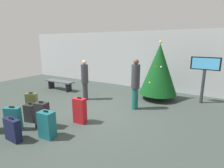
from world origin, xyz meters
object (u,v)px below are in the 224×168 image
at_px(flight_info_kiosk, 205,70).
at_px(suitcase_5, 13,119).
at_px(suitcase_0, 42,115).
at_px(traveller_0, 135,83).
at_px(suitcase_1, 47,125).
at_px(suitcase_3, 80,111).
at_px(suitcase_2, 13,130).
at_px(holiday_tree, 159,69).
at_px(waiting_bench, 60,83).
at_px(suitcase_6, 31,113).
at_px(traveller_1, 85,79).
at_px(suitcase_7, 32,104).

xyz_separation_m(flight_info_kiosk, suitcase_5, (-4.35, -5.25, -1.01)).
bearing_deg(suitcase_0, traveller_0, 58.09).
height_order(suitcase_1, suitcase_3, suitcase_3).
relative_size(suitcase_0, suitcase_2, 1.28).
xyz_separation_m(holiday_tree, flight_info_kiosk, (1.70, 0.40, 0.03)).
relative_size(suitcase_1, suitcase_3, 0.91).
bearing_deg(traveller_0, holiday_tree, 77.29).
bearing_deg(suitcase_5, suitcase_0, 40.86).
xyz_separation_m(suitcase_0, suitcase_1, (0.57, -0.31, -0.03)).
relative_size(flight_info_kiosk, suitcase_3, 2.29).
height_order(suitcase_3, suitcase_5, suitcase_3).
xyz_separation_m(waiting_bench, suitcase_3, (3.49, -2.45, 0.02)).
height_order(waiting_bench, suitcase_5, suitcase_5).
relative_size(suitcase_1, suitcase_5, 1.07).
height_order(suitcase_5, suitcase_6, suitcase_5).
bearing_deg(suitcase_2, suitcase_6, 123.36).
bearing_deg(traveller_0, suitcase_5, -125.25).
height_order(suitcase_1, suitcase_5, suitcase_1).
xyz_separation_m(waiting_bench, traveller_1, (2.18, -0.58, 0.54)).
xyz_separation_m(waiting_bench, suitcase_2, (2.73, -4.09, -0.07)).
relative_size(holiday_tree, suitcase_7, 3.27).
bearing_deg(suitcase_5, suitcase_1, 9.90).
relative_size(suitcase_1, suitcase_6, 1.26).
bearing_deg(waiting_bench, suitcase_7, -59.73).
height_order(traveller_1, suitcase_5, traveller_1).
bearing_deg(traveller_1, suitcase_6, -91.73).
relative_size(traveller_1, suitcase_0, 2.13).
relative_size(holiday_tree, suitcase_1, 3.35).
xyz_separation_m(suitcase_1, suitcase_3, (0.15, 1.10, 0.04)).
relative_size(flight_info_kiosk, suitcase_6, 3.15).
xyz_separation_m(traveller_0, suitcase_7, (-2.87, -2.22, -0.63)).
height_order(flight_info_kiosk, traveller_0, flight_info_kiosk).
height_order(waiting_bench, traveller_0, traveller_0).
bearing_deg(flight_info_kiosk, suitcase_7, -139.32).
height_order(suitcase_2, suitcase_5, suitcase_5).
bearing_deg(suitcase_6, traveller_0, 47.90).
xyz_separation_m(traveller_0, suitcase_0, (-1.70, -2.72, -0.61)).
relative_size(waiting_bench, suitcase_7, 2.21).
bearing_deg(suitcase_6, suitcase_2, -56.64).
bearing_deg(suitcase_2, suitcase_0, 86.83).
bearing_deg(suitcase_3, traveller_1, 125.04).
bearing_deg(traveller_0, suitcase_3, -116.97).
xyz_separation_m(suitcase_1, suitcase_2, (-0.62, -0.54, -0.06)).
distance_m(suitcase_5, suitcase_7, 1.17).
xyz_separation_m(holiday_tree, suitcase_2, (-2.11, -5.19, -1.02)).
distance_m(suitcase_0, suitcase_2, 0.85).
bearing_deg(traveller_0, waiting_bench, 173.37).
bearing_deg(suitcase_6, flight_info_kiosk, 46.30).
bearing_deg(suitcase_6, suitcase_0, -8.65).
distance_m(suitcase_3, suitcase_7, 1.91).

